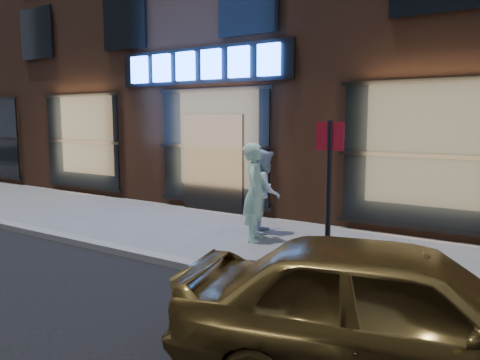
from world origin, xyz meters
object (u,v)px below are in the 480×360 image
object	(u,v)px
man_bowtie	(255,192)
man_cap	(265,191)
gold_sedan	(398,316)
sign_post	(329,191)

from	to	relation	value
man_bowtie	man_cap	size ratio (longest dim) A/B	1.09
gold_sedan	sign_post	world-z (taller)	sign_post
gold_sedan	sign_post	bearing A→B (deg)	24.76
man_bowtie	sign_post	xyz separation A→B (m)	(2.23, -1.86, 0.45)
man_cap	sign_post	world-z (taller)	sign_post
man_cap	sign_post	size ratio (longest dim) A/B	0.75
gold_sedan	sign_post	xyz separation A→B (m)	(-1.35, 1.70, 0.72)
man_cap	sign_post	xyz separation A→B (m)	(2.40, -2.52, 0.53)
man_bowtie	man_cap	world-z (taller)	man_bowtie
man_cap	sign_post	bearing A→B (deg)	-157.14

